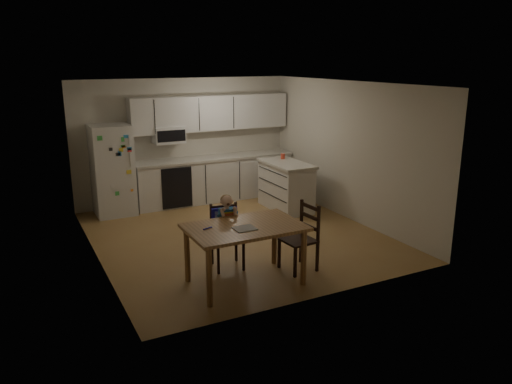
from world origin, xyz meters
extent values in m
cube|color=#9C703E|center=(0.00, 0.00, -0.01)|extent=(4.50, 5.00, 0.01)
cube|color=beige|center=(0.00, 2.50, 1.25)|extent=(4.50, 0.02, 2.50)
cube|color=beige|center=(-2.25, 0.00, 1.25)|extent=(0.02, 5.00, 2.50)
cube|color=beige|center=(2.25, 0.00, 1.25)|extent=(0.02, 5.00, 2.50)
cube|color=white|center=(0.00, 0.00, 2.50)|extent=(4.50, 5.00, 0.01)
cube|color=silver|center=(-1.55, 2.15, 0.85)|extent=(0.72, 0.70, 1.70)
cube|color=silver|center=(0.53, 2.20, 0.43)|extent=(3.34, 0.60, 0.86)
cube|color=beige|center=(0.53, 2.19, 0.89)|extent=(3.37, 0.62, 0.05)
cube|color=black|center=(-0.39, 1.89, 0.43)|extent=(0.60, 0.02, 0.80)
cube|color=silver|center=(0.53, 2.33, 1.80)|extent=(3.34, 0.34, 0.70)
cube|color=silver|center=(-0.39, 2.30, 1.42)|extent=(0.60, 0.38, 0.33)
cube|color=silver|center=(1.51, 0.95, 0.44)|extent=(0.60, 1.20, 0.88)
cube|color=beige|center=(1.51, 0.95, 0.91)|extent=(0.66, 1.26, 0.05)
cylinder|color=#E0452B|center=(1.63, 1.28, 0.99)|extent=(0.08, 0.08, 0.10)
cube|color=brown|center=(-0.66, -1.71, 0.78)|extent=(1.49, 0.96, 0.04)
cylinder|color=brown|center=(-1.32, -2.10, 0.38)|extent=(0.07, 0.07, 0.75)
cylinder|color=brown|center=(-1.32, -1.32, 0.38)|extent=(0.07, 0.07, 0.75)
cylinder|color=brown|center=(0.00, -2.10, 0.38)|extent=(0.07, 0.07, 0.75)
cylinder|color=brown|center=(0.00, -1.32, 0.38)|extent=(0.07, 0.07, 0.75)
cube|color=#BCBCC1|center=(-0.71, -1.82, 0.80)|extent=(0.27, 0.23, 0.01)
cylinder|color=#2D27C0|center=(-1.14, -1.60, 0.80)|extent=(0.12, 0.06, 0.02)
cube|color=black|center=(-0.66, -1.14, 0.41)|extent=(0.45, 0.45, 0.03)
cube|color=black|center=(-0.86, -1.29, 0.20)|extent=(0.04, 0.04, 0.40)
cube|color=black|center=(-0.81, -0.93, 0.20)|extent=(0.04, 0.04, 0.40)
cube|color=black|center=(-0.51, -1.34, 0.20)|extent=(0.04, 0.04, 0.40)
cube|color=black|center=(-0.45, -0.99, 0.20)|extent=(0.04, 0.04, 0.40)
cube|color=black|center=(-0.63, -0.96, 0.67)|extent=(0.40, 0.09, 0.48)
cube|color=#2D27C0|center=(-0.66, -1.14, 0.48)|extent=(0.40, 0.37, 0.10)
cube|color=#2D27C0|center=(-0.64, -1.01, 0.69)|extent=(0.37, 0.11, 0.32)
cube|color=#636AD7|center=(-0.66, -1.16, 0.53)|extent=(0.31, 0.28, 0.02)
cube|color=#2A6CB1|center=(-0.66, -1.13, 0.75)|extent=(0.23, 0.16, 0.25)
cube|color=red|center=(-0.67, -1.19, 0.74)|extent=(0.18, 0.04, 0.19)
sphere|color=beige|center=(-0.66, -1.14, 0.98)|extent=(0.18, 0.18, 0.16)
ellipsoid|color=olive|center=(-0.66, -1.14, 1.00)|extent=(0.18, 0.17, 0.13)
cube|color=black|center=(0.19, -1.66, 0.43)|extent=(0.46, 0.46, 0.03)
cube|color=black|center=(-0.02, -1.49, 0.21)|extent=(0.04, 0.04, 0.42)
cube|color=black|center=(0.36, -1.45, 0.21)|extent=(0.04, 0.04, 0.42)
cube|color=black|center=(0.02, -1.87, 0.21)|extent=(0.04, 0.04, 0.42)
cube|color=black|center=(0.40, -1.83, 0.21)|extent=(0.04, 0.04, 0.42)
cube|color=black|center=(0.38, -1.64, 0.70)|extent=(0.07, 0.42, 0.50)
camera|label=1|loc=(-3.29, -7.19, 2.89)|focal=35.00mm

